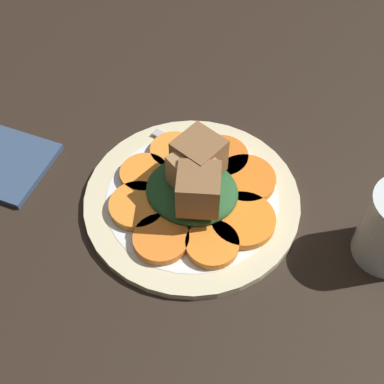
# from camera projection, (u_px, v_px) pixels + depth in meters

# --- Properties ---
(table_slab) EXTENTS (1.20, 1.20, 0.02)m
(table_slab) POSITION_uv_depth(u_px,v_px,m) (192.00, 207.00, 0.65)
(table_slab) COLOR black
(table_slab) RESTS_ON ground
(plate) EXTENTS (0.26, 0.26, 0.01)m
(plate) POSITION_uv_depth(u_px,v_px,m) (192.00, 200.00, 0.64)
(plate) COLOR beige
(plate) RESTS_ON table_slab
(carrot_slice_0) EXTENTS (0.06, 0.06, 0.01)m
(carrot_slice_0) POSITION_uv_depth(u_px,v_px,m) (212.00, 244.00, 0.59)
(carrot_slice_0) COLOR orange
(carrot_slice_0) RESTS_ON plate
(carrot_slice_1) EXTENTS (0.07, 0.07, 0.01)m
(carrot_slice_1) POSITION_uv_depth(u_px,v_px,m) (243.00, 220.00, 0.61)
(carrot_slice_1) COLOR orange
(carrot_slice_1) RESTS_ON plate
(carrot_slice_2) EXTENTS (0.07, 0.07, 0.01)m
(carrot_slice_2) POSITION_uv_depth(u_px,v_px,m) (245.00, 179.00, 0.64)
(carrot_slice_2) COLOR orange
(carrot_slice_2) RESTS_ON plate
(carrot_slice_3) EXTENTS (0.07, 0.07, 0.01)m
(carrot_slice_3) POSITION_uv_depth(u_px,v_px,m) (221.00, 157.00, 0.66)
(carrot_slice_3) COLOR orange
(carrot_slice_3) RESTS_ON plate
(carrot_slice_4) EXTENTS (0.06, 0.06, 0.01)m
(carrot_slice_4) POSITION_uv_depth(u_px,v_px,m) (174.00, 151.00, 0.67)
(carrot_slice_4) COLOR orange
(carrot_slice_4) RESTS_ON plate
(carrot_slice_5) EXTENTS (0.06, 0.06, 0.01)m
(carrot_slice_5) POSITION_uv_depth(u_px,v_px,m) (144.00, 174.00, 0.65)
(carrot_slice_5) COLOR orange
(carrot_slice_5) RESTS_ON plate
(carrot_slice_6) EXTENTS (0.07, 0.07, 0.01)m
(carrot_slice_6) POSITION_uv_depth(u_px,v_px,m) (138.00, 206.00, 0.62)
(carrot_slice_6) COLOR orange
(carrot_slice_6) RESTS_ON plate
(carrot_slice_7) EXTENTS (0.06, 0.06, 0.01)m
(carrot_slice_7) POSITION_uv_depth(u_px,v_px,m) (161.00, 239.00, 0.59)
(carrot_slice_7) COLOR orange
(carrot_slice_7) RESTS_ON plate
(center_pile) EXTENTS (0.11, 0.10, 0.07)m
(center_pile) POSITION_uv_depth(u_px,v_px,m) (195.00, 181.00, 0.61)
(center_pile) COLOR #235128
(center_pile) RESTS_ON plate
(fork) EXTENTS (0.17, 0.05, 0.00)m
(fork) POSITION_uv_depth(u_px,v_px,m) (214.00, 161.00, 0.67)
(fork) COLOR #B2B2B7
(fork) RESTS_ON plate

